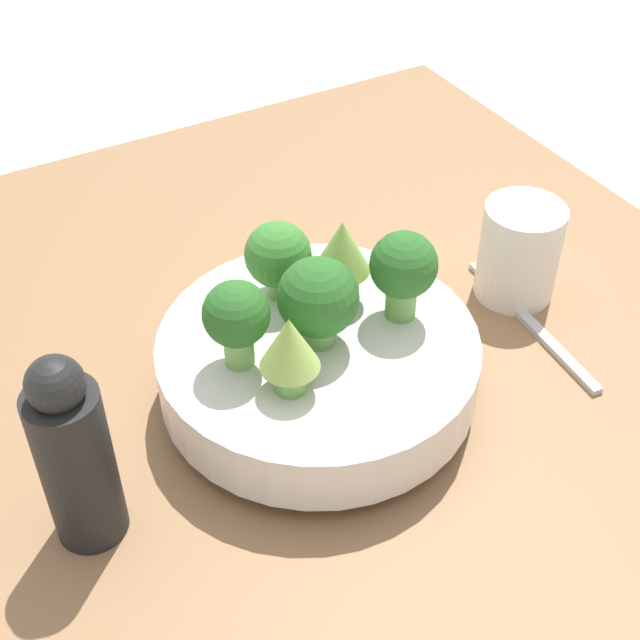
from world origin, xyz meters
The scene contains 12 objects.
ground_plane centered at (0.00, 0.00, 0.00)m, with size 6.00×6.00×0.00m, color beige.
table centered at (0.00, 0.00, 0.02)m, with size 0.92×0.87×0.05m.
bowl centered at (-0.02, 0.00, 0.08)m, with size 0.26×0.26×0.06m.
romanesco_piece_near centered at (0.02, -0.04, 0.16)m, with size 0.05×0.05×0.08m.
romanesco_piece_far centered at (-0.05, 0.04, 0.15)m, with size 0.04×0.04×0.07m.
broccoli_floret_back centered at (-0.01, 0.06, 0.16)m, with size 0.05×0.05×0.07m.
broccoli_floret_center centered at (-0.02, 0.00, 0.15)m, with size 0.06×0.06×0.08m.
broccoli_floret_right centered at (0.05, 0.00, 0.15)m, with size 0.05×0.05×0.07m.
broccoli_floret_front centered at (-0.02, -0.07, 0.16)m, with size 0.05×0.05×0.08m.
cup centered at (0.01, -0.23, 0.09)m, with size 0.07×0.07×0.09m.
pepper_mill centered at (-0.05, 0.21, 0.13)m, with size 0.05×0.05×0.16m.
fork centered at (-0.04, -0.21, 0.05)m, with size 0.19×0.03×0.01m.
Camera 1 is at (-0.47, 0.25, 0.58)m, focal length 50.00 mm.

